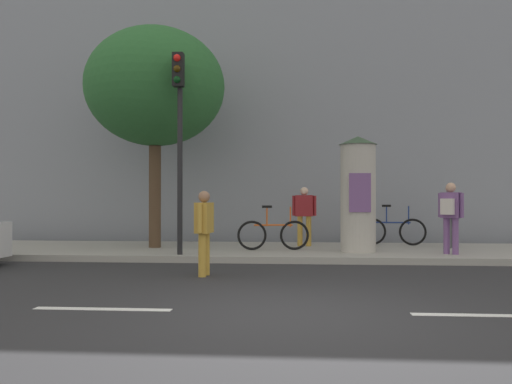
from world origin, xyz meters
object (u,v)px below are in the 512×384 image
street_tree (155,87)px  traffic_light (179,120)px  poster_column (358,193)px  pedestrian_with_backpack (450,212)px  pedestrian_in_light_jacket (450,210)px  pedestrian_with_bag (304,212)px  bicycle_leaning (273,234)px  bicycle_upright (392,231)px  pedestrian_tallest (204,226)px

street_tree → traffic_light: bearing=-60.2°
poster_column → pedestrian_with_backpack: 2.11m
street_tree → pedestrian_in_light_jacket: size_ratio=3.50×
traffic_light → pedestrian_with_bag: bearing=41.7°
traffic_light → street_tree: bearing=119.8°
traffic_light → street_tree: (-1.02, 1.79, 1.10)m
street_tree → bicycle_leaning: (3.07, -0.45, -3.73)m
poster_column → bicycle_upright: 2.43m
street_tree → poster_column: bearing=-8.0°
poster_column → bicycle_leaning: 2.28m
street_tree → bicycle_upright: 7.35m
bicycle_leaning → bicycle_upright: size_ratio=1.00×
traffic_light → pedestrian_with_bag: traffic_light is taller
pedestrian_in_light_jacket → bicycle_upright: bearing=151.6°
pedestrian_in_light_jacket → traffic_light: bearing=-160.9°
bicycle_leaning → bicycle_upright: (3.14, 1.65, 0.00)m
pedestrian_tallest → bicycle_leaning: bearing=72.6°
traffic_light → pedestrian_with_backpack: bearing=6.1°
pedestrian_with_bag → pedestrian_in_light_jacket: bearing=-3.8°
pedestrian_with_bag → bicycle_upright: pedestrian_with_bag is taller
traffic_light → pedestrian_tallest: size_ratio=2.89×
pedestrian_in_light_jacket → bicycle_upright: (-1.33, 0.72, -0.57)m
traffic_light → poster_column: size_ratio=1.65×
pedestrian_in_light_jacket → bicycle_leaning: (-4.47, -0.93, -0.57)m
pedestrian_in_light_jacket → pedestrian_with_bag: 3.71m
street_tree → bicycle_leaning: bearing=-8.3°
pedestrian_with_bag → bicycle_leaning: size_ratio=0.89×
pedestrian_in_light_jacket → pedestrian_with_backpack: bearing=-104.4°
pedestrian_tallest → bicycle_leaning: pedestrian_tallest is taller
pedestrian_with_backpack → bicycle_upright: (-0.91, 2.33, -0.57)m
traffic_light → bicycle_leaning: bearing=33.1°
pedestrian_with_bag → pedestrian_tallest: bearing=-111.7°
street_tree → pedestrian_with_bag: size_ratio=3.63×
bicycle_leaning → street_tree: bearing=171.7°
pedestrian_with_backpack → pedestrian_with_bag: (-3.29, 1.86, -0.05)m
poster_column → bicycle_leaning: (-2.03, 0.26, -1.00)m
street_tree → bicycle_leaning: 4.86m
pedestrian_tallest → pedestrian_with_backpack: bearing=28.7°
street_tree → pedestrian_with_backpack: street_tree is taller
pedestrian_tallest → pedestrian_with_backpack: pedestrian_with_backpack is taller
street_tree → pedestrian_in_light_jacket: (7.54, 0.48, -3.17)m
poster_column → pedestrian_tallest: (-3.13, -3.25, -0.62)m
traffic_light → bicycle_leaning: 3.59m
pedestrian_in_light_jacket → street_tree: bearing=-176.4°
poster_column → bicycle_upright: poster_column is taller
pedestrian_tallest → pedestrian_in_light_jacket: 7.12m
traffic_light → pedestrian_with_bag: size_ratio=2.89×
poster_column → street_tree: (-5.10, 0.71, 2.73)m
poster_column → street_tree: size_ratio=0.48×
traffic_light → pedestrian_tallest: bearing=-66.3°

